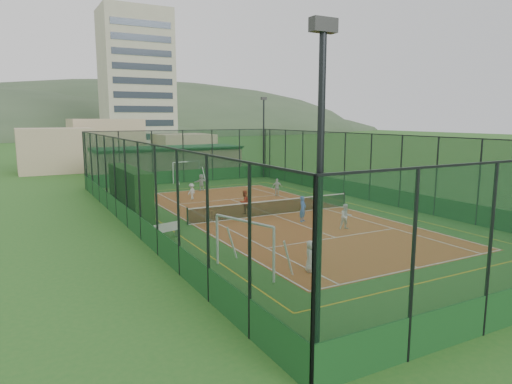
% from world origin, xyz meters
% --- Properties ---
extents(ground, '(300.00, 300.00, 0.00)m').
position_xyz_m(ground, '(0.00, 0.00, 0.00)').
color(ground, '#276021').
rests_on(ground, ground).
extents(court_slab, '(11.17, 23.97, 0.01)m').
position_xyz_m(court_slab, '(0.00, 0.00, 0.01)').
color(court_slab, '#A64D25').
rests_on(court_slab, ground).
extents(tennis_net, '(11.67, 0.12, 1.06)m').
position_xyz_m(tennis_net, '(0.00, 0.00, 0.53)').
color(tennis_net, black).
rests_on(tennis_net, ground).
extents(perimeter_fence, '(18.12, 34.12, 5.00)m').
position_xyz_m(perimeter_fence, '(0.00, 0.00, 2.50)').
color(perimeter_fence, '#11341C').
rests_on(perimeter_fence, ground).
extents(floodlight_sw, '(0.60, 0.26, 8.25)m').
position_xyz_m(floodlight_sw, '(-8.60, -16.60, 4.12)').
color(floodlight_sw, black).
rests_on(floodlight_sw, ground).
extents(floodlight_ne, '(0.60, 0.26, 8.25)m').
position_xyz_m(floodlight_ne, '(8.60, 16.60, 4.12)').
color(floodlight_ne, black).
rests_on(floodlight_ne, ground).
extents(clubhouse, '(15.20, 7.20, 3.15)m').
position_xyz_m(clubhouse, '(0.00, 22.00, 1.57)').
color(clubhouse, tan).
rests_on(clubhouse, ground).
extents(apartment_tower, '(15.00, 12.00, 30.00)m').
position_xyz_m(apartment_tower, '(12.00, 82.00, 15.00)').
color(apartment_tower, beige).
rests_on(apartment_tower, ground).
extents(distant_hills, '(200.00, 60.00, 24.00)m').
position_xyz_m(distant_hills, '(0.00, 150.00, 0.00)').
color(distant_hills, '#384C33').
rests_on(distant_hills, ground).
extents(hedge_left, '(1.08, 7.19, 3.14)m').
position_xyz_m(hedge_left, '(-8.30, 3.29, 1.57)').
color(hedge_left, black).
rests_on(hedge_left, ground).
extents(white_bench, '(1.61, 0.83, 0.87)m').
position_xyz_m(white_bench, '(-7.80, -2.32, 0.44)').
color(white_bench, white).
rests_on(white_bench, ground).
extents(futsal_goal_near, '(3.45, 1.94, 2.14)m').
position_xyz_m(futsal_goal_near, '(-6.63, -8.94, 1.07)').
color(futsal_goal_near, white).
rests_on(futsal_goal_near, ground).
extents(futsal_goal_far, '(3.20, 1.56, 1.99)m').
position_xyz_m(futsal_goal_far, '(0.28, 17.01, 0.99)').
color(futsal_goal_far, white).
rests_on(futsal_goal_far, ground).
extents(child_near_left, '(0.75, 0.74, 1.31)m').
position_xyz_m(child_near_left, '(-4.23, -10.16, 0.66)').
color(child_near_left, silver).
rests_on(child_near_left, court_slab).
extents(child_near_mid, '(0.68, 0.62, 1.55)m').
position_xyz_m(child_near_mid, '(0.60, -2.48, 0.78)').
color(child_near_mid, '#456DC5').
rests_on(child_near_mid, court_slab).
extents(child_near_right, '(0.79, 0.68, 1.43)m').
position_xyz_m(child_near_right, '(1.65, -5.19, 0.72)').
color(child_near_right, white).
rests_on(child_near_right, court_slab).
extents(child_far_left, '(0.91, 0.80, 1.22)m').
position_xyz_m(child_far_left, '(-2.62, 7.82, 0.62)').
color(child_far_left, white).
rests_on(child_far_left, court_slab).
extents(child_far_right, '(0.89, 0.61, 1.40)m').
position_xyz_m(child_far_right, '(3.90, 6.02, 0.71)').
color(child_far_right, silver).
rests_on(child_far_right, court_slab).
extents(child_far_back, '(1.39, 0.73, 1.43)m').
position_xyz_m(child_far_back, '(-0.41, 11.41, 0.72)').
color(child_far_back, silver).
rests_on(child_far_back, court_slab).
extents(coach, '(0.87, 0.76, 1.53)m').
position_xyz_m(coach, '(-1.46, 1.20, 0.77)').
color(coach, '#B61A13').
rests_on(coach, court_slab).
extents(tennis_balls, '(5.12, 1.00, 0.07)m').
position_xyz_m(tennis_balls, '(-0.83, 1.08, 0.04)').
color(tennis_balls, '#CCE033').
rests_on(tennis_balls, court_slab).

